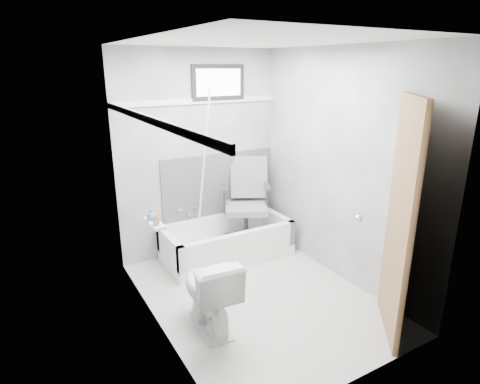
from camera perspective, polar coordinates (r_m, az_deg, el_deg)
floor at (r=4.15m, az=2.50°, el=-14.60°), size 2.60×2.60×0.00m
ceiling at (r=3.51m, az=3.05°, el=20.71°), size 2.60×2.60×0.00m
wall_back at (r=4.76m, az=-5.74°, el=5.29°), size 2.00×0.02×2.40m
wall_front at (r=2.71m, az=17.77°, el=-5.11°), size 2.00×0.02×2.40m
wall_left at (r=3.24m, az=-12.31°, el=-0.92°), size 0.02×2.60×2.40m
wall_right at (r=4.26m, az=14.18°, el=3.37°), size 0.02×2.60×2.40m
bathtub at (r=4.82m, az=-1.84°, el=-6.87°), size 1.50×0.70×0.42m
office_chair at (r=4.84m, az=0.84°, el=-1.42°), size 0.79×0.79×1.02m
toilet at (r=3.57m, az=-4.43°, el=-13.91°), size 0.46×0.74×0.69m
door at (r=3.54m, az=28.10°, el=-4.51°), size 0.78×0.78×2.00m
window at (r=4.75m, az=-3.13°, el=15.31°), size 0.66×0.04×0.40m
backerboard at (r=4.96m, az=-2.93°, el=1.08°), size 1.50×0.02×0.78m
trim_back at (r=4.66m, az=-5.91°, el=12.73°), size 2.00×0.02×0.06m
trim_left at (r=3.11m, az=-12.82°, el=10.01°), size 0.02×2.60×0.06m
pole at (r=4.56m, az=-5.27°, el=2.80°), size 0.02×0.49×1.90m
shelf at (r=3.56m, az=-12.04°, el=-4.34°), size 0.10×0.32×0.02m
soap_bottle_a at (r=3.47m, az=-11.84°, el=-3.80°), size 0.05×0.05×0.09m
soap_bottle_b at (r=3.59m, az=-12.55°, el=-3.17°), size 0.10×0.10×0.10m
faucet at (r=4.84m, az=-7.52°, el=-2.58°), size 0.26×0.10×0.16m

